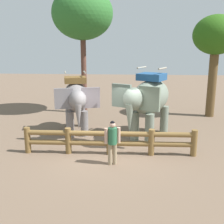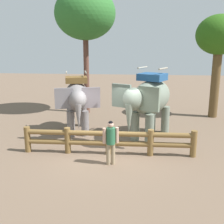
{
  "view_description": "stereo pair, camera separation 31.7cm",
  "coord_description": "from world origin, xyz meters",
  "px_view_note": "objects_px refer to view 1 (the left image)",
  "views": [
    {
      "loc": [
        0.87,
        -10.19,
        4.24
      ],
      "look_at": [
        0.0,
        1.35,
        1.4
      ],
      "focal_mm": 44.23,
      "sensor_mm": 36.0,
      "label": 1
    },
    {
      "loc": [
        1.18,
        -10.16,
        4.24
      ],
      "look_at": [
        0.0,
        1.35,
        1.4
      ],
      "focal_mm": 44.23,
      "sensor_mm": 36.0,
      "label": 2
    }
  ],
  "objects_px": {
    "tourist_woman_in_black": "(112,140)",
    "tree_far_left": "(82,14)",
    "log_fence": "(109,140)",
    "tree_back_center": "(216,38)",
    "elephant_near_left": "(76,99)",
    "elephant_center": "(149,99)"
  },
  "relations": [
    {
      "from": "elephant_center",
      "to": "tourist_woman_in_black",
      "type": "xyz_separation_m",
      "value": [
        -1.42,
        -3.11,
        -0.88
      ]
    },
    {
      "from": "tree_far_left",
      "to": "tree_back_center",
      "type": "height_order",
      "value": "tree_far_left"
    },
    {
      "from": "log_fence",
      "to": "elephant_near_left",
      "type": "height_order",
      "value": "elephant_near_left"
    },
    {
      "from": "tree_back_center",
      "to": "tourist_woman_in_black",
      "type": "bearing_deg",
      "value": -126.08
    },
    {
      "from": "elephant_center",
      "to": "tourist_woman_in_black",
      "type": "distance_m",
      "value": 3.53
    },
    {
      "from": "elephant_near_left",
      "to": "tree_back_center",
      "type": "distance_m",
      "value": 8.81
    },
    {
      "from": "elephant_center",
      "to": "tree_far_left",
      "type": "height_order",
      "value": "tree_far_left"
    },
    {
      "from": "log_fence",
      "to": "tourist_woman_in_black",
      "type": "xyz_separation_m",
      "value": [
        0.19,
        -0.95,
        0.34
      ]
    },
    {
      "from": "elephant_center",
      "to": "tree_far_left",
      "type": "xyz_separation_m",
      "value": [
        -3.77,
        4.59,
        4.15
      ]
    },
    {
      "from": "tree_far_left",
      "to": "log_fence",
      "type": "bearing_deg",
      "value": -72.29
    },
    {
      "from": "elephant_center",
      "to": "tree_back_center",
      "type": "bearing_deg",
      "value": 47.16
    },
    {
      "from": "tree_back_center",
      "to": "elephant_center",
      "type": "bearing_deg",
      "value": -132.84
    },
    {
      "from": "tourist_woman_in_black",
      "to": "elephant_center",
      "type": "bearing_deg",
      "value": 65.45
    },
    {
      "from": "elephant_near_left",
      "to": "tourist_woman_in_black",
      "type": "height_order",
      "value": "elephant_near_left"
    },
    {
      "from": "elephant_center",
      "to": "elephant_near_left",
      "type": "bearing_deg",
      "value": 171.71
    },
    {
      "from": "elephant_near_left",
      "to": "tree_back_center",
      "type": "xyz_separation_m",
      "value": [
        7.41,
        3.76,
        2.93
      ]
    },
    {
      "from": "tree_far_left",
      "to": "elephant_near_left",
      "type": "bearing_deg",
      "value": -85.64
    },
    {
      "from": "elephant_center",
      "to": "tree_back_center",
      "type": "xyz_separation_m",
      "value": [
        3.96,
        4.27,
        2.78
      ]
    },
    {
      "from": "tourist_woman_in_black",
      "to": "tree_far_left",
      "type": "distance_m",
      "value": 9.49
    },
    {
      "from": "elephant_near_left",
      "to": "elephant_center",
      "type": "height_order",
      "value": "elephant_center"
    },
    {
      "from": "elephant_center",
      "to": "tree_back_center",
      "type": "height_order",
      "value": "tree_back_center"
    },
    {
      "from": "tree_far_left",
      "to": "tree_back_center",
      "type": "distance_m",
      "value": 7.85
    }
  ]
}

